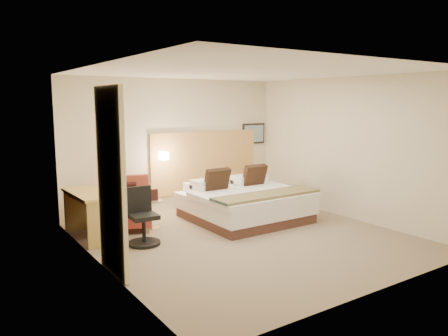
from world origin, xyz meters
TOP-DOWN VIEW (x-y plane):
  - floor at (0.00, 0.00)m, footprint 4.80×5.00m
  - ceiling at (0.00, 0.00)m, footprint 4.80×5.00m
  - wall_back at (0.00, 2.51)m, footprint 4.80×0.02m
  - wall_front at (0.00, -2.51)m, footprint 4.80×0.02m
  - wall_left at (-2.41, 0.00)m, footprint 0.02×5.00m
  - wall_right at (2.41, 0.00)m, footprint 0.02×5.00m
  - headboard_panel at (0.70, 2.47)m, footprint 2.60×0.04m
  - art_frame at (2.02, 2.48)m, footprint 0.62×0.03m
  - art_canvas at (2.02, 2.46)m, footprint 0.54×0.01m
  - lamp_arm at (-0.35, 2.42)m, footprint 0.02×0.12m
  - lamp_shade at (-0.35, 2.36)m, footprint 0.15×0.15m
  - curtain at (-2.36, -0.25)m, footprint 0.06×0.90m
  - bottle_a at (-1.15, 1.43)m, footprint 0.06×0.06m
  - bottle_b at (-1.08, 1.46)m, footprint 0.06×0.06m
  - menu_folder at (-1.04, 1.35)m, footprint 0.13×0.07m
  - bed at (0.65, 0.97)m, footprint 2.08×1.98m
  - lounge_chair at (-1.47, 1.65)m, footprint 1.08×1.01m
  - side_table at (-1.09, 1.40)m, footprint 0.54×0.54m
  - desk at (-2.11, 1.46)m, footprint 0.61×1.25m
  - desk_chair at (-1.56, 0.68)m, footprint 0.54×0.54m

SIDE VIEW (x-z plane):
  - floor at x=0.00m, z-range -0.02..0.00m
  - side_table at x=-1.09m, z-range 0.03..0.54m
  - bed at x=0.65m, z-range -0.17..0.82m
  - lounge_chair at x=-1.47m, z-range -0.09..0.82m
  - desk_chair at x=-1.56m, z-range -0.08..0.82m
  - bottle_a at x=-1.15m, z-range 0.51..0.70m
  - bottle_b at x=-1.08m, z-range 0.51..0.70m
  - desk at x=-2.11m, z-range 0.22..0.99m
  - menu_folder at x=-1.04m, z-range 0.51..0.71m
  - headboard_panel at x=0.70m, z-range 0.30..1.60m
  - lamp_arm at x=-0.35m, z-range 1.14..1.16m
  - lamp_shade at x=-0.35m, z-range 1.07..1.22m
  - curtain at x=-2.36m, z-range 0.01..2.43m
  - wall_back at x=0.00m, z-range 0.00..2.70m
  - wall_front at x=0.00m, z-range 0.00..2.70m
  - wall_left at x=-2.41m, z-range 0.00..2.70m
  - wall_right at x=2.41m, z-range 0.00..2.70m
  - art_frame at x=2.02m, z-range 1.27..1.73m
  - art_canvas at x=2.02m, z-range 1.30..1.70m
  - ceiling at x=0.00m, z-range 2.70..2.72m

